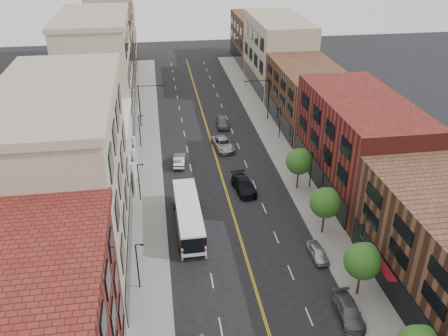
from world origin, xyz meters
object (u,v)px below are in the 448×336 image
car_lane_behind (179,160)px  car_lane_b (223,144)px  city_bus (188,215)px  car_parked_mid (349,311)px  car_lane_c (222,122)px  car_parked_far (318,253)px  car_lane_a (244,185)px

car_lane_behind → car_lane_b: bearing=-141.2°
city_bus → car_parked_mid: size_ratio=2.55×
car_parked_mid → car_lane_behind: size_ratio=1.05×
car_lane_behind → car_lane_c: (8.15, 13.00, 0.06)m
car_lane_b → car_lane_c: 8.68m
car_parked_far → car_lane_b: 28.20m
car_lane_a → car_parked_mid: bearing=-84.6°
city_bus → car_lane_c: city_bus is taller
car_lane_a → city_bus: bearing=-143.9°
car_parked_mid → car_lane_behind: (-12.90, 31.66, 0.06)m
car_lane_behind → car_lane_a: 11.57m
car_lane_c → car_lane_a: bearing=-88.4°
car_lane_behind → car_lane_a: bearing=139.0°
car_parked_far → car_lane_c: car_lane_c is taller
car_parked_mid → car_lane_b: 36.53m
car_parked_mid → car_lane_b: size_ratio=0.84×
car_parked_far → car_lane_c: bearing=95.4°
car_parked_mid → car_lane_a: car_lane_a is taller
car_lane_behind → city_bus: bearing=96.7°
car_parked_mid → car_lane_a: 23.66m
car_lane_a → car_lane_b: car_lane_a is taller
car_lane_b → car_lane_a: bearing=-94.5°
car_parked_mid → car_parked_far: 8.48m
car_parked_mid → city_bus: bearing=131.4°
car_lane_b → car_parked_far: bearing=-85.9°
car_lane_behind → car_lane_c: size_ratio=0.96×
city_bus → car_lane_b: bearing=70.2°
car_lane_behind → car_lane_b: (7.00, 4.39, 0.04)m
car_lane_b → car_lane_c: bearing=74.5°
car_lane_b → city_bus: bearing=-117.0°
city_bus → car_lane_c: size_ratio=2.56×
car_parked_mid → car_parked_far: car_parked_mid is taller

